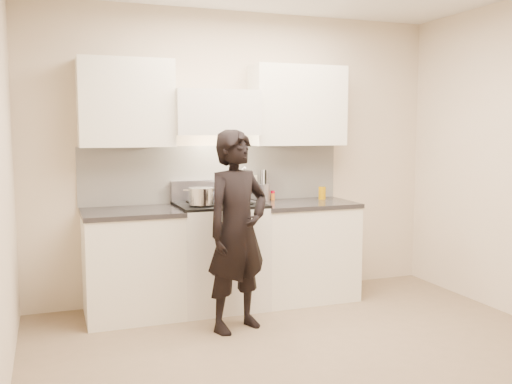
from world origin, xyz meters
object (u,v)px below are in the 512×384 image
at_px(stove, 220,255).
at_px(wok, 235,187).
at_px(utensil_crock, 264,191).
at_px(person, 237,231).
at_px(counter_right, 303,250).

relative_size(stove, wok, 2.01).
distance_m(wok, utensil_crock, 0.34).
bearing_deg(stove, person, -93.42).
bearing_deg(counter_right, utensil_crock, 141.74).
relative_size(stove, utensil_crock, 3.25).
distance_m(counter_right, utensil_crock, 0.68).
relative_size(counter_right, utensil_crock, 3.12).
distance_m(utensil_crock, person, 1.05).
xyz_separation_m(counter_right, utensil_crock, (-0.31, 0.24, 0.55)).
bearing_deg(counter_right, person, -144.27).
xyz_separation_m(counter_right, wok, (-0.63, 0.14, 0.60)).
height_order(utensil_crock, person, person).
relative_size(stove, person, 0.60).
bearing_deg(stove, wok, 35.90).
distance_m(wok, person, 0.85).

